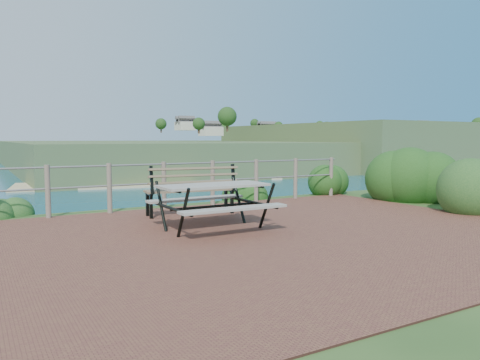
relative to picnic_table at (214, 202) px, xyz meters
name	(u,v)px	position (x,y,z in m)	size (l,w,h in m)	color
ground	(244,239)	(0.11, -0.79, -0.48)	(10.00, 7.00, 0.12)	brown
safety_railing	(164,183)	(0.11, 2.56, 0.10)	(9.40, 0.10, 1.00)	#6B5B4C
distant_bay	(325,144)	(173.18, 201.81, -2.00)	(290.00, 232.36, 24.00)	#3F5A2D
picnic_table	(214,202)	(0.00, 0.00, 0.00)	(1.77, 1.53, 0.75)	gray
park_bench	(190,182)	(0.29, 1.59, 0.17)	(1.80, 0.64, 0.99)	brown
shrub_right_front	(409,200)	(5.84, 1.00, -0.48)	(1.53, 1.53, 2.17)	#1C3F13
shrub_right_edge	(334,194)	(5.12, 2.89, -0.48)	(0.94, 0.94, 1.34)	#1C3F13
shrub_lip_west	(7,217)	(-2.85, 3.21, -0.48)	(0.82, 0.82, 0.57)	#1B4A1E
shrub_lip_east	(247,198)	(2.67, 3.41, -0.48)	(0.87, 0.87, 0.65)	#1C3F13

